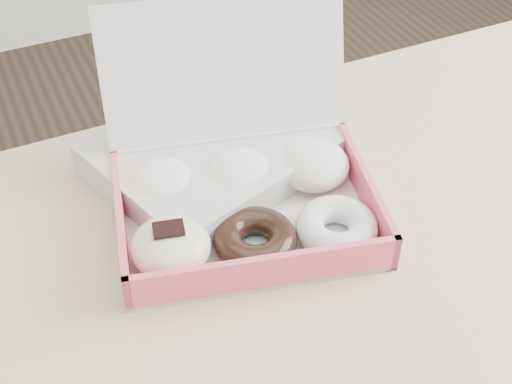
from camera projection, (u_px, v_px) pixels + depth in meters
name	position (u px, v px, depth m)	size (l,w,h in m)	color
table	(385.00, 338.00, 0.78)	(1.20, 0.80, 0.75)	tan
donut_box	(241.00, 191.00, 0.79)	(0.33, 0.32, 0.20)	silver
newspapers	(215.00, 153.00, 0.86)	(0.27, 0.21, 0.04)	silver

